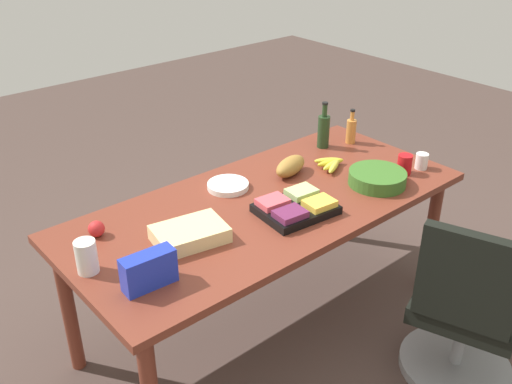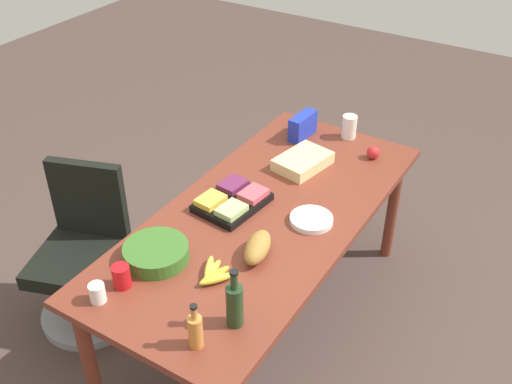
{
  "view_description": "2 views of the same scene",
  "coord_description": "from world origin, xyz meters",
  "px_view_note": "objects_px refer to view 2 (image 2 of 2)",
  "views": [
    {
      "loc": [
        1.71,
        1.91,
        2.23
      ],
      "look_at": [
        0.08,
        0.0,
        0.88
      ],
      "focal_mm": 40.5,
      "sensor_mm": 36.0,
      "label": 1
    },
    {
      "loc": [
        -2.15,
        -1.28,
        2.66
      ],
      "look_at": [
        0.07,
        0.09,
        0.86
      ],
      "focal_mm": 42.21,
      "sensor_mm": 36.0,
      "label": 2
    }
  ],
  "objects_px": {
    "red_solo_cup": "(121,276)",
    "apple_red": "(373,153)",
    "bread_loaf": "(258,247)",
    "conference_table": "(264,226)",
    "paper_plate_stack": "(311,220)",
    "chip_bag_blue": "(303,126)",
    "dressing_bottle": "(195,330)",
    "paper_cup": "(97,293)",
    "sheet_cake": "(303,161)",
    "office_chair": "(85,264)",
    "fruit_platter": "(232,201)",
    "wine_bottle": "(235,304)",
    "mayo_jar": "(349,127)",
    "banana_bunch": "(213,274)",
    "salad_bowl": "(156,253)"
  },
  "relations": [
    {
      "from": "red_solo_cup",
      "to": "apple_red",
      "type": "distance_m",
      "value": 1.68
    },
    {
      "from": "red_solo_cup",
      "to": "bread_loaf",
      "type": "bearing_deg",
      "value": -39.4
    },
    {
      "from": "conference_table",
      "to": "paper_plate_stack",
      "type": "distance_m",
      "value": 0.27
    },
    {
      "from": "apple_red",
      "to": "paper_plate_stack",
      "type": "bearing_deg",
      "value": 178.38
    },
    {
      "from": "chip_bag_blue",
      "to": "dressing_bottle",
      "type": "height_order",
      "value": "dressing_bottle"
    },
    {
      "from": "paper_plate_stack",
      "to": "paper_cup",
      "type": "bearing_deg",
      "value": 151.92
    },
    {
      "from": "sheet_cake",
      "to": "dressing_bottle",
      "type": "relative_size",
      "value": 1.47
    },
    {
      "from": "dressing_bottle",
      "to": "red_solo_cup",
      "type": "bearing_deg",
      "value": 78.13
    },
    {
      "from": "apple_red",
      "to": "office_chair",
      "type": "bearing_deg",
      "value": 136.87
    },
    {
      "from": "fruit_platter",
      "to": "paper_cup",
      "type": "bearing_deg",
      "value": 173.36
    },
    {
      "from": "wine_bottle",
      "to": "dressing_bottle",
      "type": "relative_size",
      "value": 1.31
    },
    {
      "from": "fruit_platter",
      "to": "office_chair",
      "type": "bearing_deg",
      "value": 119.73
    },
    {
      "from": "wine_bottle",
      "to": "bread_loaf",
      "type": "bearing_deg",
      "value": 19.4
    },
    {
      "from": "sheet_cake",
      "to": "mayo_jar",
      "type": "distance_m",
      "value": 0.46
    },
    {
      "from": "bread_loaf",
      "to": "fruit_platter",
      "type": "bearing_deg",
      "value": 50.02
    },
    {
      "from": "fruit_platter",
      "to": "banana_bunch",
      "type": "bearing_deg",
      "value": -155.21
    },
    {
      "from": "conference_table",
      "to": "salad_bowl",
      "type": "distance_m",
      "value": 0.63
    },
    {
      "from": "sheet_cake",
      "to": "bread_loaf",
      "type": "height_order",
      "value": "bread_loaf"
    },
    {
      "from": "red_solo_cup",
      "to": "bread_loaf",
      "type": "relative_size",
      "value": 0.46
    },
    {
      "from": "wine_bottle",
      "to": "salad_bowl",
      "type": "xyz_separation_m",
      "value": [
        0.14,
        0.53,
        -0.07
      ]
    },
    {
      "from": "sheet_cake",
      "to": "wine_bottle",
      "type": "relative_size",
      "value": 1.12
    },
    {
      "from": "salad_bowl",
      "to": "dressing_bottle",
      "type": "height_order",
      "value": "dressing_bottle"
    },
    {
      "from": "office_chair",
      "to": "bread_loaf",
      "type": "xyz_separation_m",
      "value": [
        0.15,
        -1.07,
        0.48
      ]
    },
    {
      "from": "paper_plate_stack",
      "to": "chip_bag_blue",
      "type": "bearing_deg",
      "value": 31.15
    },
    {
      "from": "conference_table",
      "to": "paper_plate_stack",
      "type": "bearing_deg",
      "value": -75.89
    },
    {
      "from": "sheet_cake",
      "to": "red_solo_cup",
      "type": "relative_size",
      "value": 2.91
    },
    {
      "from": "chip_bag_blue",
      "to": "salad_bowl",
      "type": "bearing_deg",
      "value": 178.88
    },
    {
      "from": "red_solo_cup",
      "to": "conference_table",
      "type": "bearing_deg",
      "value": -17.76
    },
    {
      "from": "office_chair",
      "to": "salad_bowl",
      "type": "bearing_deg",
      "value": -99.84
    },
    {
      "from": "salad_bowl",
      "to": "banana_bunch",
      "type": "bearing_deg",
      "value": -83.34
    },
    {
      "from": "wine_bottle",
      "to": "paper_plate_stack",
      "type": "height_order",
      "value": "wine_bottle"
    },
    {
      "from": "conference_table",
      "to": "sheet_cake",
      "type": "height_order",
      "value": "sheet_cake"
    },
    {
      "from": "banana_bunch",
      "to": "office_chair",
      "type": "bearing_deg",
      "value": 85.17
    },
    {
      "from": "paper_plate_stack",
      "to": "dressing_bottle",
      "type": "relative_size",
      "value": 1.01
    },
    {
      "from": "fruit_platter",
      "to": "red_solo_cup",
      "type": "bearing_deg",
      "value": 174.16
    },
    {
      "from": "salad_bowl",
      "to": "fruit_platter",
      "type": "bearing_deg",
      "value": -6.85
    },
    {
      "from": "banana_bunch",
      "to": "salad_bowl",
      "type": "xyz_separation_m",
      "value": [
        -0.03,
        0.3,
        0.01
      ]
    },
    {
      "from": "red_solo_cup",
      "to": "paper_plate_stack",
      "type": "height_order",
      "value": "red_solo_cup"
    },
    {
      "from": "sheet_cake",
      "to": "wine_bottle",
      "type": "bearing_deg",
      "value": -164.54
    },
    {
      "from": "banana_bunch",
      "to": "paper_plate_stack",
      "type": "xyz_separation_m",
      "value": [
        0.6,
        -0.18,
        -0.01
      ]
    },
    {
      "from": "wine_bottle",
      "to": "paper_cup",
      "type": "bearing_deg",
      "value": 109.45
    },
    {
      "from": "office_chair",
      "to": "red_solo_cup",
      "type": "bearing_deg",
      "value": -116.81
    },
    {
      "from": "wine_bottle",
      "to": "sheet_cake",
      "type": "bearing_deg",
      "value": 15.46
    },
    {
      "from": "salad_bowl",
      "to": "apple_red",
      "type": "xyz_separation_m",
      "value": [
        1.38,
        -0.51,
        0.0
      ]
    },
    {
      "from": "office_chair",
      "to": "salad_bowl",
      "type": "xyz_separation_m",
      "value": [
        -0.12,
        -0.68,
        0.47
      ]
    },
    {
      "from": "fruit_platter",
      "to": "bread_loaf",
      "type": "bearing_deg",
      "value": -129.98
    },
    {
      "from": "banana_bunch",
      "to": "bread_loaf",
      "type": "xyz_separation_m",
      "value": [
        0.24,
        -0.09,
        0.03
      ]
    },
    {
      "from": "wine_bottle",
      "to": "salad_bowl",
      "type": "height_order",
      "value": "wine_bottle"
    },
    {
      "from": "banana_bunch",
      "to": "wine_bottle",
      "type": "bearing_deg",
      "value": -126.96
    },
    {
      "from": "salad_bowl",
      "to": "mayo_jar",
      "type": "distance_m",
      "value": 1.56
    }
  ]
}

